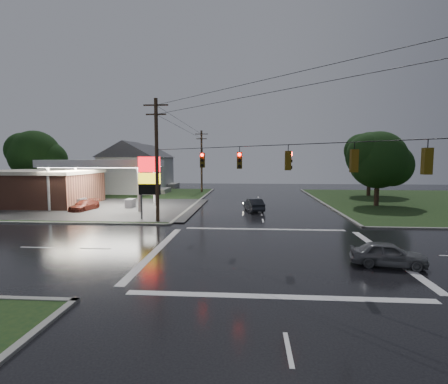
# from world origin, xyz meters

# --- Properties ---
(ground) EXTENTS (120.00, 120.00, 0.00)m
(ground) POSITION_xyz_m (0.00, 0.00, 0.00)
(ground) COLOR black
(ground) RESTS_ON ground
(grass_nw) EXTENTS (36.00, 36.00, 0.08)m
(grass_nw) POSITION_xyz_m (-26.00, 26.00, 0.04)
(grass_nw) COLOR #183316
(grass_nw) RESTS_ON ground
(gas_station) EXTENTS (26.20, 18.00, 5.60)m
(gas_station) POSITION_xyz_m (-25.68, 19.70, 2.55)
(gas_station) COLOR #2D2D2D
(gas_station) RESTS_ON ground
(pylon_sign) EXTENTS (2.00, 0.35, 6.00)m
(pylon_sign) POSITION_xyz_m (-10.50, 10.50, 4.01)
(pylon_sign) COLOR #59595E
(pylon_sign) RESTS_ON ground
(utility_pole_nw) EXTENTS (2.20, 0.32, 11.00)m
(utility_pole_nw) POSITION_xyz_m (-9.50, 9.50, 5.72)
(utility_pole_nw) COLOR #382619
(utility_pole_nw) RESTS_ON ground
(utility_pole_n) EXTENTS (2.20, 0.32, 10.50)m
(utility_pole_n) POSITION_xyz_m (-9.50, 38.00, 5.47)
(utility_pole_n) COLOR #382619
(utility_pole_n) RESTS_ON ground
(traffic_signals) EXTENTS (26.87, 26.87, 1.47)m
(traffic_signals) POSITION_xyz_m (0.02, -0.02, 6.48)
(traffic_signals) COLOR black
(traffic_signals) RESTS_ON ground
(house_near) EXTENTS (11.05, 8.48, 8.60)m
(house_near) POSITION_xyz_m (-20.95, 36.00, 4.41)
(house_near) COLOR silver
(house_near) RESTS_ON ground
(house_far) EXTENTS (11.05, 8.48, 8.60)m
(house_far) POSITION_xyz_m (-21.95, 48.00, 4.41)
(house_far) COLOR silver
(house_far) RESTS_ON ground
(tree_nw_behind) EXTENTS (8.93, 7.60, 10.00)m
(tree_nw_behind) POSITION_xyz_m (-33.84, 29.99, 6.18)
(tree_nw_behind) COLOR black
(tree_nw_behind) RESTS_ON ground
(tree_ne_near) EXTENTS (7.99, 6.80, 8.98)m
(tree_ne_near) POSITION_xyz_m (14.14, 21.99, 5.56)
(tree_ne_near) COLOR black
(tree_ne_near) RESTS_ON ground
(tree_ne_far) EXTENTS (8.46, 7.20, 9.80)m
(tree_ne_far) POSITION_xyz_m (17.15, 33.99, 6.18)
(tree_ne_far) COLOR black
(tree_ne_far) RESTS_ON ground
(car_north) EXTENTS (2.43, 4.41, 1.38)m
(car_north) POSITION_xyz_m (-0.80, 16.98, 0.69)
(car_north) COLOR black
(car_north) RESTS_ON ground
(car_crossing) EXTENTS (4.04, 2.19, 1.31)m
(car_crossing) POSITION_xyz_m (6.15, -2.34, 0.65)
(car_crossing) COLOR slate
(car_crossing) RESTS_ON ground
(car_pump) EXTENTS (2.32, 4.31, 1.19)m
(car_pump) POSITION_xyz_m (-19.44, 15.75, 0.59)
(car_pump) COLOR #591D14
(car_pump) RESTS_ON ground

